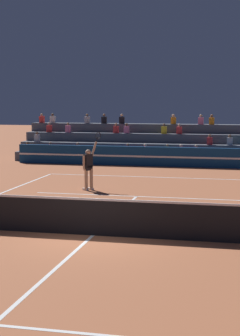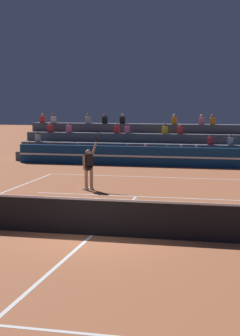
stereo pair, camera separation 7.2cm
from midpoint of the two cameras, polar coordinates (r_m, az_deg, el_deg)
name	(u,v)px [view 2 (the right image)]	position (r m, az deg, el deg)	size (l,w,h in m)	color
ground_plane	(92,235)	(15.90, -2.71, -6.85)	(120.00, 120.00, 0.00)	#AD603D
court_lines	(92,235)	(15.90, -2.71, -6.84)	(11.10, 23.90, 0.01)	white
tennis_net	(92,216)	(15.78, -2.72, -4.93)	(12.00, 0.10, 1.10)	slate
sponsor_banner_wall	(171,157)	(31.61, 5.24, 1.13)	(18.00, 0.26, 1.10)	navy
bleacher_stand	(178,147)	(34.71, 5.94, 2.13)	(19.38, 3.80, 2.83)	#4C515B
tennis_player	(89,167)	(23.43, -3.11, 0.13)	(0.67, 0.94, 2.46)	tan
tennis_ball	(163,205)	(20.23, 4.49, -3.73)	(0.07, 0.07, 0.07)	#C6DB33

